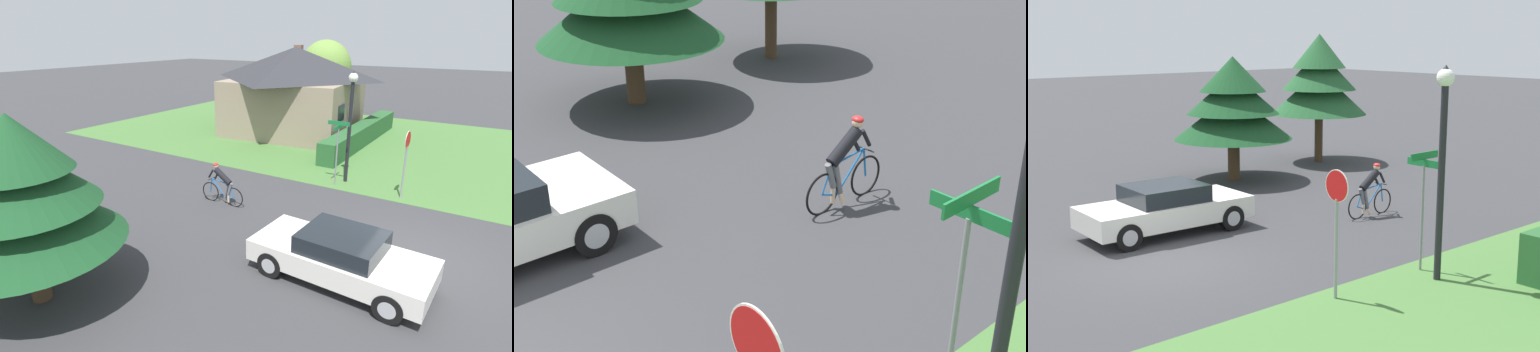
{
  "view_description": "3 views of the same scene",
  "coord_description": "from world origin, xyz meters",
  "views": [
    {
      "loc": [
        -10.55,
        -1.54,
        5.88
      ],
      "look_at": [
        -0.03,
        5.2,
        1.43
      ],
      "focal_mm": 28.0,
      "sensor_mm": 36.0,
      "label": 1
    },
    {
      "loc": [
        7.36,
        -1.3,
        5.61
      ],
      "look_at": [
        -0.08,
        5.35,
        0.88
      ],
      "focal_mm": 50.0,
      "sensor_mm": 36.0,
      "label": 2
    },
    {
      "loc": [
        13.69,
        -8.14,
        5.16
      ],
      "look_at": [
        -0.79,
        4.34,
        1.35
      ],
      "focal_mm": 50.0,
      "sensor_mm": 36.0,
      "label": 3
    }
  ],
  "objects": [
    {
      "name": "cyclist",
      "position": [
        0.17,
        6.78,
        0.73
      ],
      "size": [
        0.44,
        1.82,
        1.54
      ],
      "rotation": [
        0.0,
        0.0,
        1.58
      ],
      "color": "black",
      "rests_on": "ground"
    },
    {
      "name": "street_name_sign",
      "position": [
        4.2,
        4.04,
        1.85
      ],
      "size": [
        0.9,
        0.9,
        2.67
      ],
      "color": "gray",
      "rests_on": "ground"
    }
  ]
}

